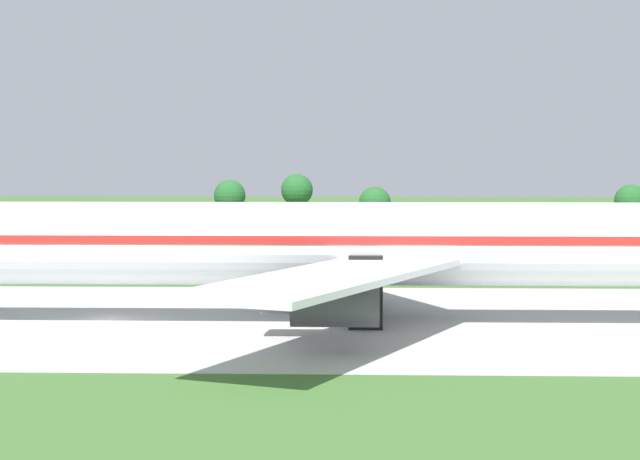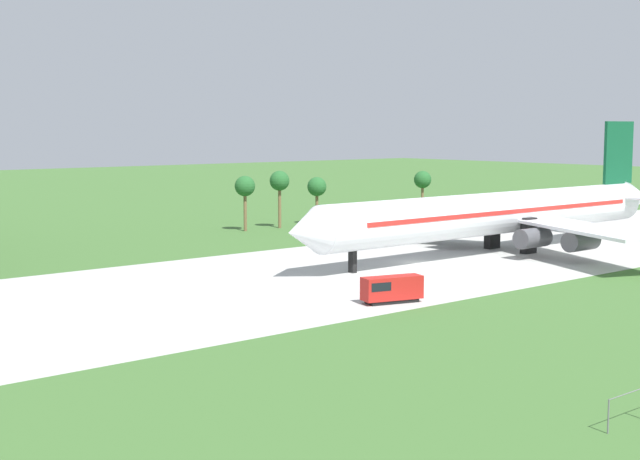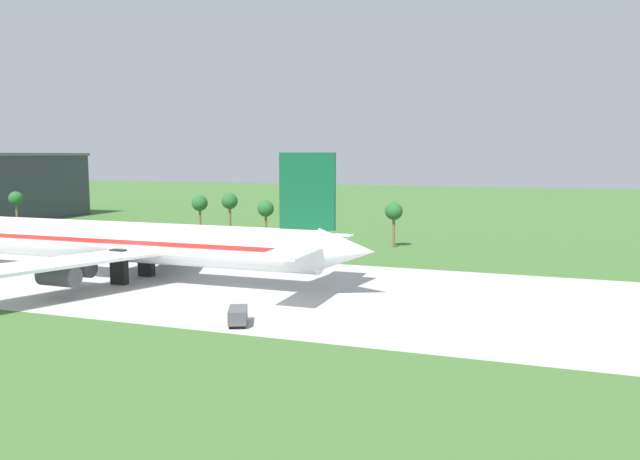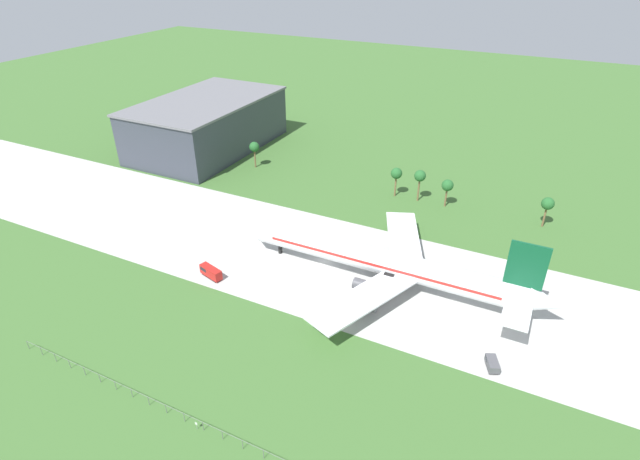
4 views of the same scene
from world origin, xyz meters
name	(u,v)px [view 3 (image 3 of 4)]	position (x,y,z in m)	size (l,w,h in m)	color
ground_plane	(40,271)	(0.00, 0.00, 0.00)	(600.00, 600.00, 0.00)	#3D662D
taxiway_strip	(40,271)	(0.00, 0.00, 0.01)	(320.00, 44.00, 0.02)	#B2B2AD
jet_airliner	(123,242)	(17.45, -1.35, 5.74)	(78.85, 56.64, 19.14)	white
catering_van	(238,315)	(45.29, -18.53, 1.06)	(3.46, 4.53, 1.92)	black
palm_tree_row	(212,205)	(6.95, 44.70, 7.58)	(101.84, 3.60, 10.38)	brown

